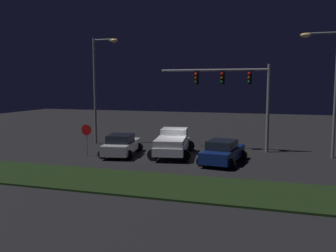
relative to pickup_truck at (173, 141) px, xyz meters
The scene contains 9 objects.
ground_plane 1.37m from the pickup_truck, ahead, with size 80.00×80.00×0.00m, color black.
grass_median 7.89m from the pickup_truck, 83.21° to the right, with size 21.41×4.34×0.10m, color black.
pickup_truck is the anchor object (origin of this frame).
car_sedan 3.67m from the pickup_truck, 162.58° to the right, with size 2.95×4.64×1.51m.
car_sedan_far 4.14m from the pickup_truck, 22.96° to the right, with size 2.85×4.60×1.51m.
traffic_signal_gantry 6.39m from the pickup_truck, 39.32° to the left, with size 8.32×0.56×6.50m.
street_lamp_left 9.21m from the pickup_truck, 156.89° to the left, with size 2.28×0.44×8.84m.
street_lamp_right 11.42m from the pickup_truck, 12.95° to the left, with size 2.52×0.44×8.59m.
stop_sign 6.09m from the pickup_truck, 160.21° to the right, with size 0.76×0.08×2.23m.
Camera 1 is at (6.31, -24.42, 5.02)m, focal length 38.97 mm.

